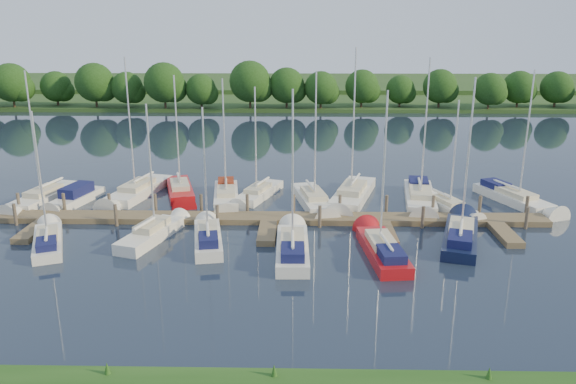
{
  "coord_description": "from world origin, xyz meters",
  "views": [
    {
      "loc": [
        2.15,
        -30.5,
        13.71
      ],
      "look_at": [
        1.34,
        8.0,
        2.2
      ],
      "focal_mm": 35.0,
      "sensor_mm": 36.0,
      "label": 1
    }
  ],
  "objects_px": {
    "motorboat": "(76,199)",
    "sailboat_s_2": "(208,239)",
    "sailboat_n_0": "(44,199)",
    "dock": "(269,221)",
    "sailboat_n_5": "(258,195)"
  },
  "relations": [
    {
      "from": "motorboat",
      "to": "sailboat_s_2",
      "type": "relative_size",
      "value": 0.67
    },
    {
      "from": "dock",
      "to": "sailboat_n_0",
      "type": "distance_m",
      "value": 19.01
    },
    {
      "from": "motorboat",
      "to": "sailboat_n_5",
      "type": "distance_m",
      "value": 14.55
    },
    {
      "from": "dock",
      "to": "sailboat_s_2",
      "type": "relative_size",
      "value": 4.31
    },
    {
      "from": "sailboat_n_5",
      "to": "sailboat_s_2",
      "type": "height_order",
      "value": "sailboat_n_5"
    },
    {
      "from": "sailboat_n_0",
      "to": "sailboat_s_2",
      "type": "height_order",
      "value": "sailboat_n_0"
    },
    {
      "from": "sailboat_n_0",
      "to": "sailboat_s_2",
      "type": "bearing_deg",
      "value": 161.29
    },
    {
      "from": "sailboat_n_0",
      "to": "sailboat_s_2",
      "type": "xyz_separation_m",
      "value": [
        14.63,
        -8.66,
        0.06
      ]
    },
    {
      "from": "sailboat_n_0",
      "to": "sailboat_n_5",
      "type": "bearing_deg",
      "value": -162.79
    },
    {
      "from": "sailboat_n_0",
      "to": "motorboat",
      "type": "xyz_separation_m",
      "value": [
        2.68,
        -0.2,
        0.08
      ]
    },
    {
      "from": "motorboat",
      "to": "sailboat_s_2",
      "type": "distance_m",
      "value": 14.64
    },
    {
      "from": "sailboat_n_0",
      "to": "motorboat",
      "type": "bearing_deg",
      "value": -172.27
    },
    {
      "from": "motorboat",
      "to": "sailboat_s_2",
      "type": "bearing_deg",
      "value": 158.08
    },
    {
      "from": "dock",
      "to": "sailboat_n_5",
      "type": "xyz_separation_m",
      "value": [
        -1.28,
        6.37,
        0.07
      ]
    },
    {
      "from": "sailboat_n_0",
      "to": "sailboat_n_5",
      "type": "xyz_separation_m",
      "value": [
        17.12,
        1.59,
        -0.01
      ]
    }
  ]
}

